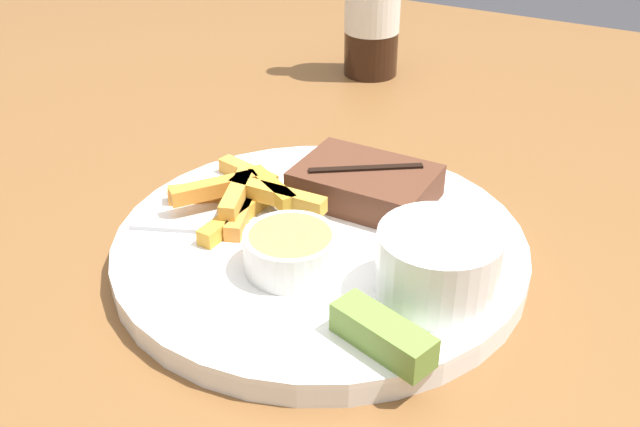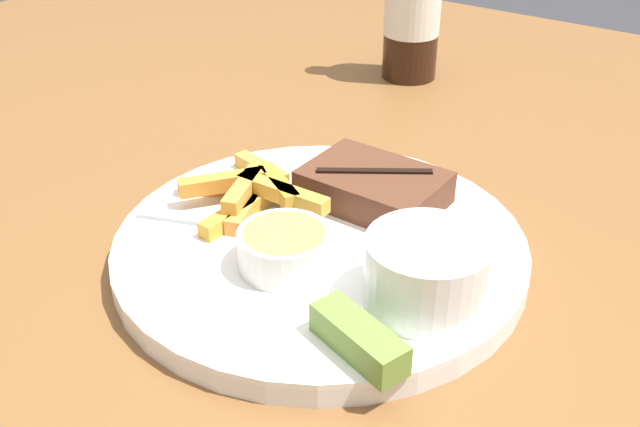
{
  "view_description": "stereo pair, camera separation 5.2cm",
  "coord_description": "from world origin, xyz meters",
  "views": [
    {
      "loc": [
        0.21,
        -0.39,
        1.05
      ],
      "look_at": [
        0.0,
        0.0,
        0.78
      ],
      "focal_mm": 42.0,
      "sensor_mm": 36.0,
      "label": 1
    },
    {
      "loc": [
        0.25,
        -0.37,
        1.05
      ],
      "look_at": [
        0.0,
        0.0,
        0.78
      ],
      "focal_mm": 42.0,
      "sensor_mm": 36.0,
      "label": 2
    }
  ],
  "objects": [
    {
      "name": "dining_table",
      "position": [
        0.0,
        0.0,
        0.68
      ],
      "size": [
        1.53,
        1.31,
        0.74
      ],
      "color": "brown",
      "rests_on": "ground_plane"
    },
    {
      "name": "fork_utensil",
      "position": [
        -0.07,
        -0.03,
        0.76
      ],
      "size": [
        0.13,
        0.06,
        0.0
      ],
      "rotation": [
        0.0,
        0.0,
        6.65
      ],
      "color": "#B7B7BC",
      "rests_on": "dinner_plate"
    },
    {
      "name": "beer_bottle",
      "position": [
        -0.12,
        0.35,
        0.82
      ],
      "size": [
        0.06,
        0.06,
        0.22
      ],
      "color": "black",
      "rests_on": "dining_table"
    },
    {
      "name": "pickle_spear",
      "position": [
        0.09,
        -0.09,
        0.77
      ],
      "size": [
        0.07,
        0.04,
        0.02
      ],
      "color": "olive",
      "rests_on": "dinner_plate"
    },
    {
      "name": "dinner_plate",
      "position": [
        0.0,
        0.0,
        0.75
      ],
      "size": [
        0.29,
        0.29,
        0.02
      ],
      "color": "white",
      "rests_on": "dining_table"
    },
    {
      "name": "fries_pile",
      "position": [
        -0.07,
        0.01,
        0.77
      ],
      "size": [
        0.13,
        0.11,
        0.02
      ],
      "color": "orange",
      "rests_on": "dinner_plate"
    },
    {
      "name": "dipping_sauce_cup",
      "position": [
        0.0,
        -0.04,
        0.78
      ],
      "size": [
        0.06,
        0.06,
        0.03
      ],
      "color": "silver",
      "rests_on": "dinner_plate"
    },
    {
      "name": "coleslaw_cup",
      "position": [
        0.1,
        -0.02,
        0.79
      ],
      "size": [
        0.08,
        0.08,
        0.05
      ],
      "color": "white",
      "rests_on": "dinner_plate"
    },
    {
      "name": "steak_portion",
      "position": [
        0.01,
        0.06,
        0.77
      ],
      "size": [
        0.1,
        0.07,
        0.03
      ],
      "color": "#512D1E",
      "rests_on": "dinner_plate"
    }
  ]
}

